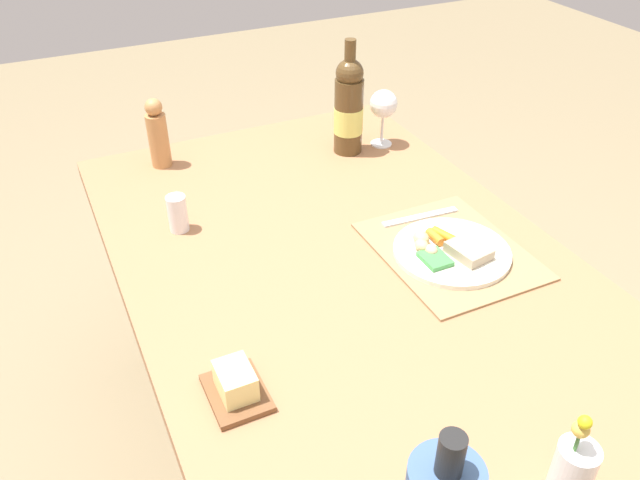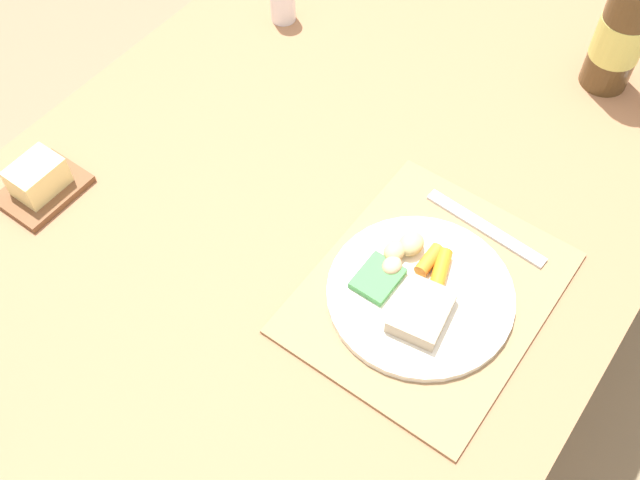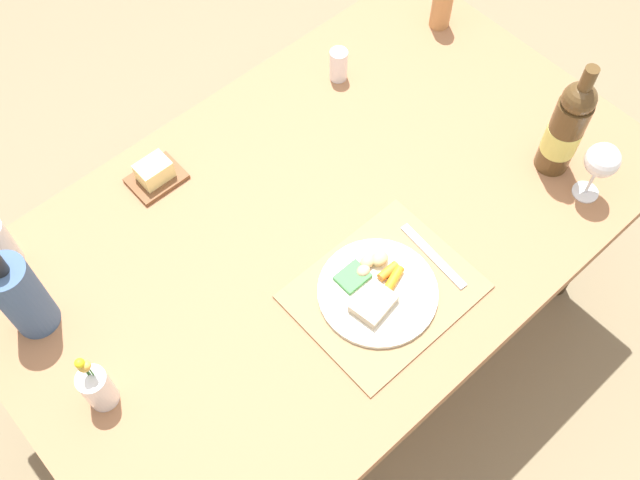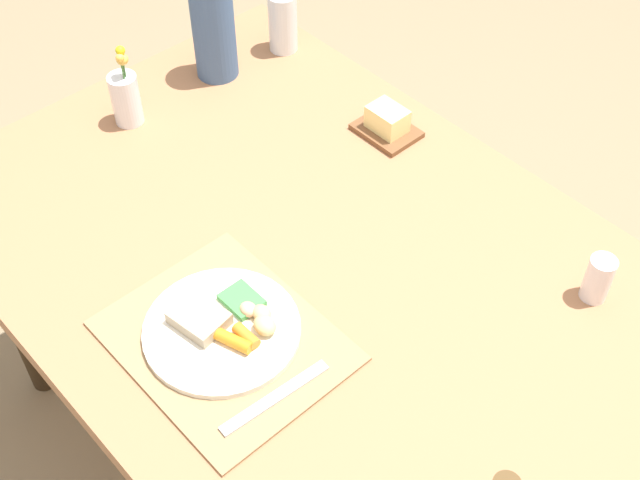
{
  "view_description": "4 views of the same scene",
  "coord_description": "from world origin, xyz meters",
  "px_view_note": "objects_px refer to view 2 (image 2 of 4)",
  "views": [
    {
      "loc": [
        -0.99,
        0.56,
        1.58
      ],
      "look_at": [
        0.05,
        0.06,
        0.77
      ],
      "focal_mm": 36.01,
      "sensor_mm": 36.0,
      "label": 1
    },
    {
      "loc": [
        -0.57,
        -0.43,
        1.64
      ],
      "look_at": [
        -0.07,
        -0.07,
        0.75
      ],
      "focal_mm": 42.08,
      "sensor_mm": 36.0,
      "label": 2
    },
    {
      "loc": [
        -0.63,
        -0.69,
        2.19
      ],
      "look_at": [
        -0.08,
        -0.07,
        0.78
      ],
      "focal_mm": 41.45,
      "sensor_mm": 36.0,
      "label": 3
    },
    {
      "loc": [
        0.7,
        -0.69,
        1.88
      ],
      "look_at": [
        -0.08,
        0.03,
        0.74
      ],
      "focal_mm": 47.69,
      "sensor_mm": 36.0,
      "label": 4
    }
  ],
  "objects_px": {
    "dining_table": "(313,229)",
    "knife": "(485,228)",
    "wine_bottle": "(628,19)",
    "dinner_plate": "(418,291)",
    "butter_dish": "(40,182)"
  },
  "relations": [
    {
      "from": "dining_table",
      "to": "knife",
      "type": "xyz_separation_m",
      "value": [
        0.11,
        -0.24,
        0.08
      ]
    },
    {
      "from": "knife",
      "to": "butter_dish",
      "type": "relative_size",
      "value": 1.58
    },
    {
      "from": "dining_table",
      "to": "dinner_plate",
      "type": "relative_size",
      "value": 5.95
    },
    {
      "from": "knife",
      "to": "dining_table",
      "type": "bearing_deg",
      "value": 119.11
    },
    {
      "from": "dining_table",
      "to": "wine_bottle",
      "type": "relative_size",
      "value": 4.8
    },
    {
      "from": "dining_table",
      "to": "dinner_plate",
      "type": "height_order",
      "value": "dinner_plate"
    },
    {
      "from": "wine_bottle",
      "to": "butter_dish",
      "type": "height_order",
      "value": "wine_bottle"
    },
    {
      "from": "dinner_plate",
      "to": "wine_bottle",
      "type": "xyz_separation_m",
      "value": [
        0.57,
        -0.03,
        0.12
      ]
    },
    {
      "from": "dining_table",
      "to": "wine_bottle",
      "type": "distance_m",
      "value": 0.62
    },
    {
      "from": "knife",
      "to": "wine_bottle",
      "type": "xyz_separation_m",
      "value": [
        0.41,
        -0.01,
        0.13
      ]
    },
    {
      "from": "dining_table",
      "to": "butter_dish",
      "type": "bearing_deg",
      "value": 122.67
    },
    {
      "from": "butter_dish",
      "to": "wine_bottle",
      "type": "bearing_deg",
      "value": -39.01
    },
    {
      "from": "wine_bottle",
      "to": "butter_dish",
      "type": "xyz_separation_m",
      "value": [
        -0.76,
        0.61,
        -0.11
      ]
    },
    {
      "from": "dining_table",
      "to": "knife",
      "type": "bearing_deg",
      "value": -65.03
    },
    {
      "from": "dinner_plate",
      "to": "knife",
      "type": "relative_size",
      "value": 1.31
    }
  ]
}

